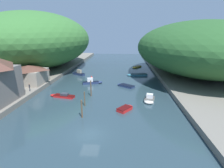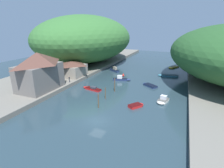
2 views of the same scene
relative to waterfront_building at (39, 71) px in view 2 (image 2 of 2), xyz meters
name	(u,v)px [view 2 (image 2 of 2)]	position (x,y,z in m)	size (l,w,h in m)	color
water_surface	(139,77)	(19.17, 23.08, -5.74)	(130.00, 130.00, 0.00)	#283D47
left_bank	(72,69)	(-6.78, 23.08, -5.23)	(22.00, 120.00, 1.02)	slate
hillside_left	(85,39)	(-7.88, 35.66, 5.02)	(36.41, 50.98, 19.49)	#387033
waterfront_building	(39,71)	(0.00, 0.00, 0.00)	(7.37, 11.11, 9.13)	slate
boathouse_shed	(72,68)	(-0.05, 13.39, -2.37)	(8.06, 7.62, 4.58)	gray
boat_far_upstream	(163,100)	(28.88, 5.66, -5.29)	(2.53, 3.91, 1.48)	silver
boat_small_dinghy	(92,88)	(10.43, 6.94, -5.44)	(5.75, 2.60, 0.94)	red
boat_open_rowboat	(173,67)	(28.54, 41.46, -5.51)	(4.18, 5.42, 0.47)	gold
boat_red_skiff	(167,75)	(27.70, 27.88, -5.46)	(6.76, 3.10, 0.57)	teal
boat_mid_channel	(149,85)	(23.99, 15.58, -5.48)	(4.86, 4.23, 0.53)	navy
boat_far_right_bank	(122,79)	(15.19, 17.53, -5.24)	(5.50, 2.55, 1.67)	navy
boat_cabin_cruiser	(114,70)	(8.60, 27.51, -5.20)	(5.07, 3.78, 1.79)	navy
boat_yellow_tender	(137,105)	(24.15, 1.37, -5.44)	(3.24, 3.59, 0.61)	red
mooring_post_nearest	(98,101)	(17.02, -2.10, -4.18)	(0.26, 0.26, 3.11)	brown
mooring_post_second	(105,93)	(16.39, 2.67, -4.30)	(0.20, 0.20, 2.87)	brown
mooring_post_middle	(115,85)	(16.62, 7.98, -3.95)	(0.25, 0.25, 3.57)	brown
channel_buoy_near	(123,75)	(14.14, 21.98, -5.29)	(0.78, 0.78, 1.17)	red
person_on_quay	(69,79)	(3.17, 7.43, -3.75)	(0.33, 0.43, 1.69)	#282D3D
person_by_boathouse	(54,84)	(2.23, 2.11, -3.75)	(0.25, 0.40, 1.69)	#282D3D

